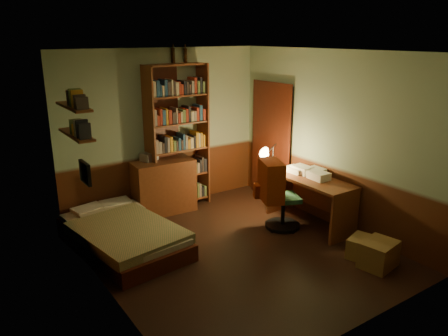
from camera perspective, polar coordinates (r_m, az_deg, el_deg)
floor at (r=6.00m, az=1.37°, el=-10.77°), size 3.50×4.00×0.02m
ceiling at (r=5.31m, az=1.57°, el=15.09°), size 3.50×4.00×0.02m
wall_back at (r=7.19m, az=-7.94°, el=4.92°), size 3.50×0.02×2.60m
wall_left at (r=4.75m, az=-16.06°, el=-1.92°), size 0.02×4.00×2.60m
wall_right at (r=6.67m, az=13.88°, el=3.62°), size 0.02×4.00×2.60m
wall_front at (r=4.14m, az=17.97°, el=-4.93°), size 3.50×0.02×2.60m
doorway at (r=7.61m, az=6.28°, el=3.33°), size 0.06×0.90×2.00m
door_trim at (r=7.59m, az=6.08°, el=3.29°), size 0.02×0.98×2.08m
bed at (r=6.14m, az=-13.18°, el=-7.42°), size 1.26×2.07×0.59m
dresser at (r=7.15m, az=-7.91°, el=-2.38°), size 1.00×0.55×0.87m
mini_stereo at (r=7.04m, az=-9.77°, el=1.49°), size 0.30×0.26×0.13m
bookshelf at (r=7.16m, az=-6.09°, el=3.94°), size 1.04×0.43×2.36m
bottle_left at (r=7.09m, az=-6.66°, el=14.38°), size 0.07×0.07×0.23m
bottle_right at (r=7.19m, az=-5.08°, el=14.42°), size 0.07×0.07×0.22m
desk at (r=6.75m, az=11.16°, el=-4.32°), size 0.58×1.39×0.74m
paper_stack at (r=6.79m, az=11.93°, el=-0.43°), size 0.20×0.27×0.11m
desk_lamp at (r=6.92m, az=6.42°, el=1.98°), size 0.18×0.18×0.53m
office_chair at (r=6.53m, az=7.79°, el=-3.72°), size 0.62×0.59×0.98m
red_jacket at (r=6.15m, az=6.79°, el=2.71°), size 0.39×0.55×0.59m
wall_shelf_lower at (r=5.73m, az=-18.73°, el=4.14°), size 0.20×0.90×0.03m
wall_shelf_upper at (r=5.67m, az=-19.06°, el=7.59°), size 0.20×0.90×0.03m
framed_picture at (r=5.33m, az=-17.69°, el=-0.59°), size 0.04×0.32×0.26m
cardboard_box_a at (r=5.87m, az=19.53°, el=-10.56°), size 0.50×0.43×0.34m
cardboard_box_b at (r=6.05m, az=17.65°, el=-9.88°), size 0.46×0.41×0.27m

